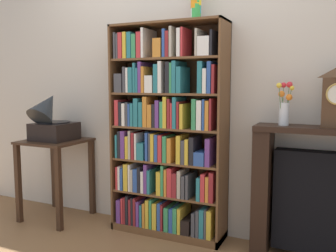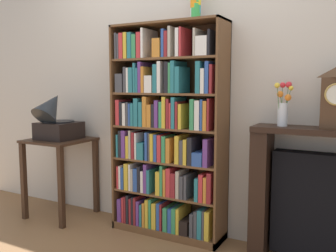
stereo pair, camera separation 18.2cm
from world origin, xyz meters
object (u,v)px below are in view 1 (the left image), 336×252
gramophone (51,120)px  flower_vase (285,106)px  bookshelf (166,139)px  cup_stack (196,4)px  side_table_left (56,160)px

gramophone → flower_vase: 2.02m
bookshelf → flower_vase: bookshelf is taller
bookshelf → gramophone: bearing=-172.0°
gramophone → flower_vase: size_ratio=1.58×
cup_stack → flower_vase: bearing=-2.4°
side_table_left → cup_stack: bearing=6.9°
bookshelf → gramophone: (-1.08, -0.15, 0.12)m
cup_stack → side_table_left: cup_stack is taller
bookshelf → cup_stack: bearing=11.6°
bookshelf → flower_vase: (0.93, 0.02, 0.29)m
side_table_left → flower_vase: flower_vase is taller
bookshelf → gramophone: 1.10m
cup_stack → flower_vase: 1.04m
bookshelf → gramophone: size_ratio=3.53×
bookshelf → side_table_left: size_ratio=2.34×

